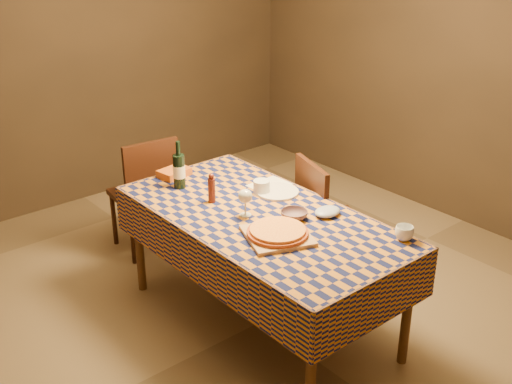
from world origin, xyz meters
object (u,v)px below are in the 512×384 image
chair_right (325,217)px  dining_table (261,226)px  pizza (278,231)px  wine_bottle (179,170)px  cutting_board (278,236)px  chair_far (147,189)px  bowl (294,215)px  white_plate (277,192)px

chair_right → dining_table: bearing=-173.5°
pizza → wine_bottle: bearing=91.8°
cutting_board → wine_bottle: wine_bottle is taller
dining_table → wine_bottle: (-0.15, 0.65, 0.19)m
wine_bottle → chair_far: bearing=81.3°
wine_bottle → chair_far: size_ratio=0.34×
pizza → bowl: bearing=25.9°
cutting_board → chair_far: size_ratio=0.37×
bowl → wine_bottle: wine_bottle is taller
pizza → white_plate: pizza is taller
dining_table → chair_far: size_ratio=1.98×
cutting_board → wine_bottle: bearing=91.8°
dining_table → wine_bottle: 0.69m
dining_table → white_plate: bearing=31.6°
pizza → chair_right: chair_right is taller
wine_bottle → chair_right: 1.03m
cutting_board → chair_far: (0.06, 1.52, -0.26)m
pizza → bowl: 0.26m
dining_table → pizza: 0.32m
dining_table → chair_right: bearing=6.5°
pizza → white_plate: bearing=48.4°
bowl → chair_far: bearing=96.7°
pizza → bowl: (0.23, 0.11, -0.01)m
cutting_board → white_plate: (0.40, 0.45, -0.00)m
white_plate → chair_right: size_ratio=0.29×
bowl → chair_far: size_ratio=0.17×
wine_bottle → white_plate: (0.43, -0.48, -0.11)m
bowl → dining_table: bearing=124.4°
pizza → chair_right: 0.87m
chair_far → chair_right: (0.68, -1.18, 0.00)m
chair_far → pizza: bearing=-92.4°
pizza → white_plate: 0.60m
dining_table → bowl: (0.11, -0.16, 0.10)m
bowl → white_plate: (0.17, 0.34, -0.02)m
cutting_board → bowl: 0.26m
bowl → chair_right: (0.52, 0.24, -0.27)m
bowl → wine_bottle: size_ratio=0.50×
bowl → cutting_board: bearing=-154.1°
dining_table → wine_bottle: bearing=102.8°
wine_bottle → cutting_board: bearing=-88.2°
cutting_board → white_plate: bearing=48.4°
cutting_board → white_plate: 0.60m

